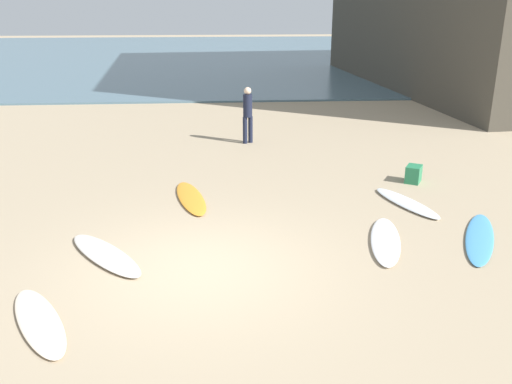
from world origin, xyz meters
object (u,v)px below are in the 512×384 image
surfboard_4 (385,240)px  beach_cooler (414,174)px  surfboard_5 (105,255)px  surfboard_6 (191,198)px  beachgoer_near (248,112)px  surfboard_1 (480,238)px  surfboard_3 (406,203)px  surfboard_2 (39,321)px

surfboard_4 → beach_cooler: beach_cooler is taller
surfboard_5 → surfboard_6: size_ratio=0.98×
beachgoer_near → surfboard_1: bearing=88.8°
surfboard_3 → surfboard_6: size_ratio=0.91×
surfboard_6 → beach_cooler: size_ratio=5.03×
surfboard_3 → surfboard_6: surfboard_3 is taller
surfboard_5 → surfboard_4: bearing=-35.0°
surfboard_4 → surfboard_5: size_ratio=0.98×
surfboard_4 → surfboard_6: surfboard_4 is taller
surfboard_1 → surfboard_5: (-6.93, -0.24, 0.01)m
surfboard_4 → surfboard_5: 5.12m
surfboard_4 → beachgoer_near: 7.91m
beach_cooler → surfboard_1: bearing=-88.3°
surfboard_5 → beach_cooler: beach_cooler is taller
surfboard_3 → surfboard_4: (-1.05, -1.91, -0.00)m
surfboard_2 → surfboard_3: bearing=3.4°
surfboard_3 → surfboard_4: surfboard_3 is taller
surfboard_3 → beachgoer_near: (-3.19, 5.65, 0.93)m
surfboard_4 → surfboard_5: bearing=17.5°
surfboard_5 → beachgoer_near: (2.97, 7.79, 0.93)m
surfboard_1 → surfboard_3: (-0.78, 1.90, 0.01)m
surfboard_1 → surfboard_6: 6.12m
beach_cooler → surfboard_2: bearing=-142.3°
beachgoer_near → surfboard_5: bearing=40.3°
surfboard_2 → surfboard_5: surfboard_5 is taller
surfboard_4 → beachgoer_near: size_ratio=1.27×
surfboard_2 → surfboard_5: bearing=46.6°
surfboard_3 → surfboard_6: (-4.77, 0.68, -0.01)m
surfboard_2 → surfboard_4: surfboard_4 is taller
surfboard_1 → beachgoer_near: size_ratio=1.46×
surfboard_3 → beach_cooler: bearing=46.3°
surfboard_1 → beach_cooler: 3.41m
beachgoer_near → surfboard_3: bearing=90.6°
surfboard_2 → beach_cooler: beach_cooler is taller
beachgoer_near → surfboard_4: bearing=77.0°
surfboard_2 → surfboard_4: 6.10m
surfboard_6 → beachgoer_near: (1.58, 4.97, 0.94)m
surfboard_4 → surfboard_5: surfboard_5 is taller
surfboard_5 → beach_cooler: size_ratio=4.93×
beachgoer_near → beach_cooler: (3.86, -4.15, -0.76)m
surfboard_2 → surfboard_5: (0.54, 2.05, 0.01)m
surfboard_1 → beach_cooler: bearing=-61.7°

